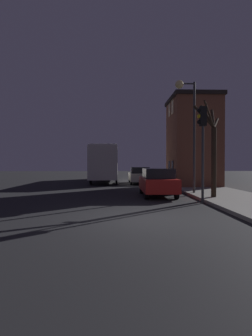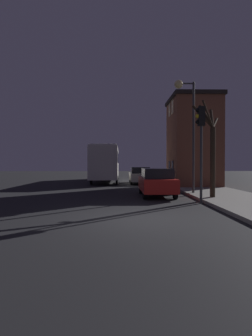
{
  "view_description": "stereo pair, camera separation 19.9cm",
  "coord_description": "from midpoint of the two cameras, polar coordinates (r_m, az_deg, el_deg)",
  "views": [
    {
      "loc": [
        -0.73,
        -8.75,
        1.83
      ],
      "look_at": [
        -0.06,
        12.26,
        1.52
      ],
      "focal_mm": 28.0,
      "sensor_mm": 36.0,
      "label": 1
    },
    {
      "loc": [
        -0.53,
        -8.76,
        1.83
      ],
      "look_at": [
        -0.06,
        12.26,
        1.52
      ],
      "focal_mm": 28.0,
      "sensor_mm": 36.0,
      "label": 2
    }
  ],
  "objects": [
    {
      "name": "ground_plane",
      "position": [
        8.97,
        2.84,
        -10.96
      ],
      "size": [
        120.0,
        120.0,
        0.0
      ],
      "primitive_type": "plane",
      "color": "black"
    },
    {
      "name": "brick_building",
      "position": [
        22.08,
        14.59,
        5.72
      ],
      "size": [
        3.78,
        4.55,
        7.11
      ],
      "color": "brown",
      "rests_on": "sidewalk"
    },
    {
      "name": "streetlamp",
      "position": [
        16.19,
        13.33,
        12.0
      ],
      "size": [
        1.22,
        0.49,
        6.63
      ],
      "color": "#38383A",
      "rests_on": "sidewalk"
    },
    {
      "name": "traffic_light",
      "position": [
        12.73,
        16.37,
        7.09
      ],
      "size": [
        0.43,
        0.24,
        4.51
      ],
      "color": "#38383A",
      "rests_on": "ground"
    },
    {
      "name": "bare_tree",
      "position": [
        14.18,
        18.44,
        4.11
      ],
      "size": [
        1.68,
        1.98,
        4.76
      ],
      "color": "#2D2319",
      "rests_on": "sidewalk"
    },
    {
      "name": "bus",
      "position": [
        27.59,
        -4.13,
        1.45
      ],
      "size": [
        2.52,
        11.54,
        3.56
      ],
      "color": "beige",
      "rests_on": "ground"
    },
    {
      "name": "car_near_lane",
      "position": [
        15.06,
        7.04,
        -3.0
      ],
      "size": [
        1.79,
        4.12,
        1.59
      ],
      "color": "#B21E19",
      "rests_on": "ground"
    },
    {
      "name": "car_mid_lane",
      "position": [
        24.73,
        3.22,
        -1.55
      ],
      "size": [
        1.85,
        4.58,
        1.56
      ],
      "color": "beige",
      "rests_on": "ground"
    }
  ]
}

